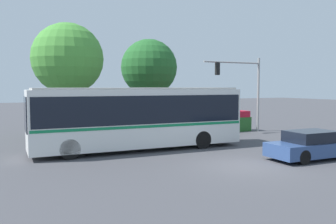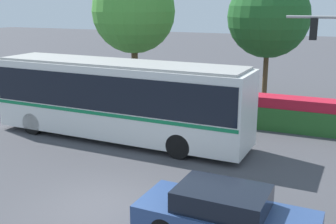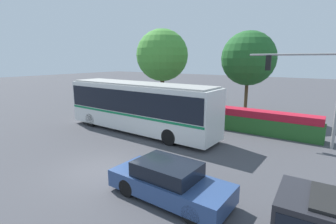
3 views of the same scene
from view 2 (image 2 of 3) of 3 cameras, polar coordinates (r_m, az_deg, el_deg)
name	(u,v)px [view 2 (image 2 of 3)]	position (r m, az deg, el deg)	size (l,w,h in m)	color
ground_plane	(101,206)	(12.95, -9.10, -12.52)	(140.00, 140.00, 0.00)	#444449
city_bus	(118,96)	(18.32, -6.80, 2.20)	(11.72, 2.86, 3.43)	silver
sedan_foreground	(225,215)	(11.05, 7.72, -13.71)	(4.59, 1.95, 1.37)	navy
flowering_hedge	(275,113)	(20.66, 14.26, -0.08)	(9.87, 1.14, 1.57)	#286028
street_tree_left	(134,12)	(24.76, -4.67, 13.41)	(4.77, 4.77, 7.75)	brown
street_tree_centre	(269,17)	(25.03, 13.49, 12.44)	(4.65, 4.65, 7.40)	brown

